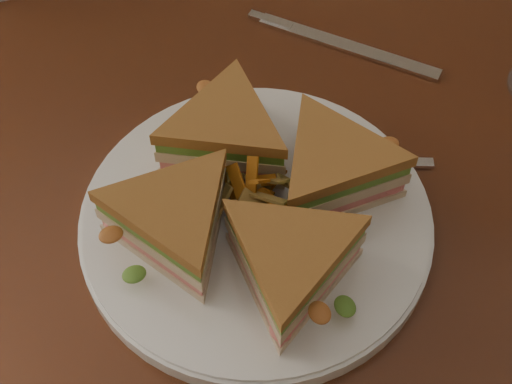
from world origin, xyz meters
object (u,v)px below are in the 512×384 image
sandwich_wedges (256,196)px  knife (335,43)px  spoon (284,160)px  table (233,237)px  plate (256,221)px

sandwich_wedges → knife: sandwich_wedges is taller
spoon → knife: (0.00, 0.17, -0.00)m
table → sandwich_wedges: 0.15m
spoon → knife: bearing=71.6°
plate → sandwich_wedges: (-0.00, 0.00, 0.04)m
table → spoon: (0.04, 0.03, 0.10)m
table → knife: (0.04, 0.20, 0.10)m
table → spoon: bearing=38.8°
plate → knife: (0.00, 0.25, -0.01)m
plate → knife: 0.25m
knife → plate: bearing=-83.8°
sandwich_wedges → spoon: (0.00, 0.07, -0.04)m
plate → knife: plate is taller
sandwich_wedges → knife: bearing=89.1°
knife → sandwich_wedges: bearing=-83.8°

